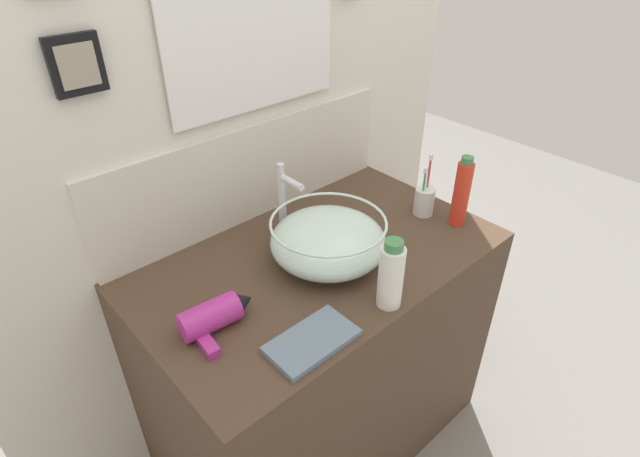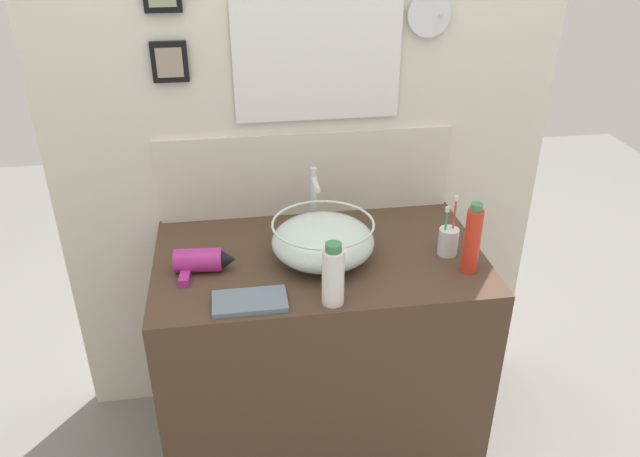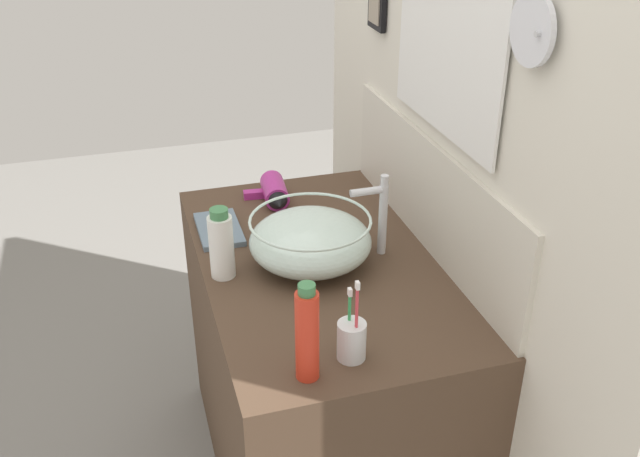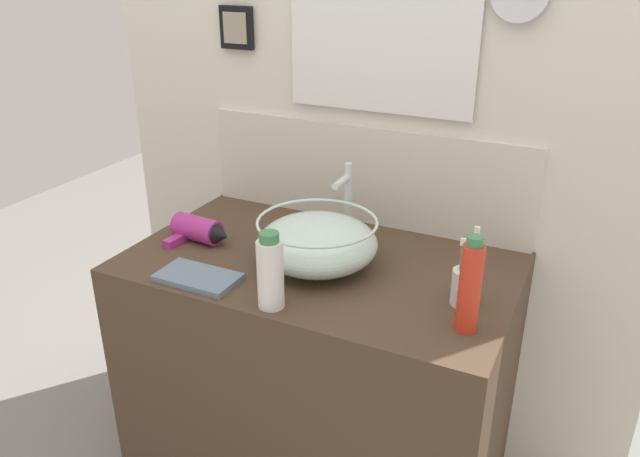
% 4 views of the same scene
% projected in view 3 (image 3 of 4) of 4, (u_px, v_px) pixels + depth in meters
% --- Properties ---
extents(vanity_counter, '(1.07, 0.64, 0.82)m').
position_uv_depth(vanity_counter, '(320.00, 377.00, 2.14)').
color(vanity_counter, '#4C3828').
rests_on(vanity_counter, ground).
extents(back_panel, '(1.77, 0.09, 2.35)m').
position_uv_depth(back_panel, '(447.00, 125.00, 1.86)').
color(back_panel, silver).
rests_on(back_panel, ground).
extents(glass_bowl_sink, '(0.33, 0.33, 0.14)m').
position_uv_depth(glass_bowl_sink, '(310.00, 240.00, 1.89)').
color(glass_bowl_sink, silver).
rests_on(glass_bowl_sink, vanity_counter).
extents(faucet, '(0.02, 0.11, 0.23)m').
position_uv_depth(faucet, '(379.00, 210.00, 1.91)').
color(faucet, silver).
rests_on(faucet, vanity_counter).
extents(hair_drier, '(0.19, 0.14, 0.07)m').
position_uv_depth(hair_drier, '(274.00, 193.00, 2.23)').
color(hair_drier, '#B22D8C').
rests_on(hair_drier, vanity_counter).
extents(toothbrush_cup, '(0.06, 0.06, 0.21)m').
position_uv_depth(toothbrush_cup, '(352.00, 340.00, 1.56)').
color(toothbrush_cup, silver).
rests_on(toothbrush_cup, vanity_counter).
extents(shampoo_bottle, '(0.05, 0.05, 0.23)m').
position_uv_depth(shampoo_bottle, '(307.00, 334.00, 1.47)').
color(shampoo_bottle, red).
rests_on(shampoo_bottle, vanity_counter).
extents(soap_dispenser, '(0.06, 0.06, 0.20)m').
position_uv_depth(soap_dispenser, '(221.00, 245.00, 1.83)').
color(soap_dispenser, white).
rests_on(soap_dispenser, vanity_counter).
extents(hand_towel, '(0.21, 0.12, 0.02)m').
position_uv_depth(hand_towel, '(219.00, 229.00, 2.08)').
color(hand_towel, slate).
rests_on(hand_towel, vanity_counter).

